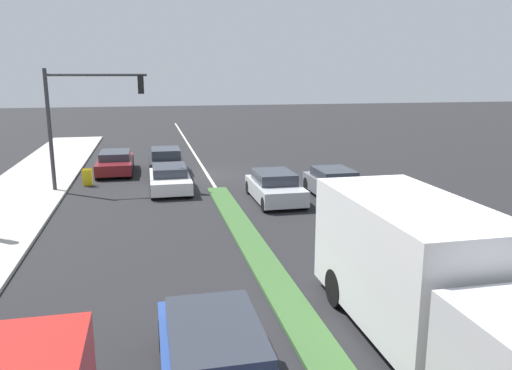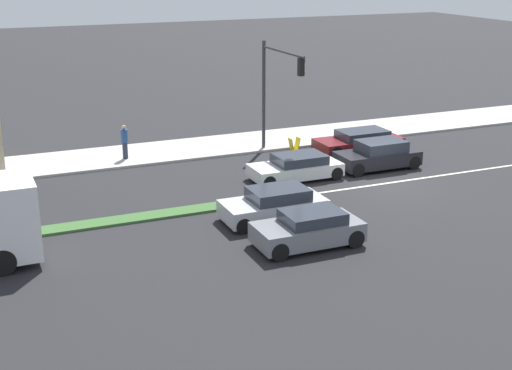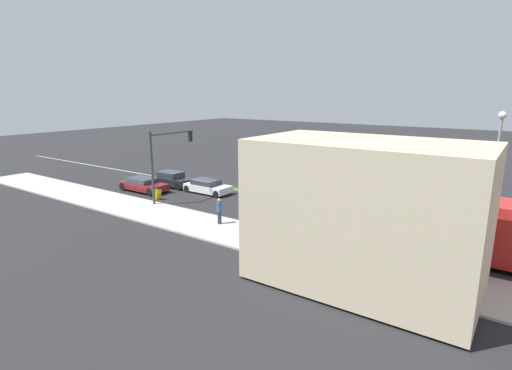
# 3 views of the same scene
# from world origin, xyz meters

# --- Properties ---
(ground_plane) EXTENTS (160.00, 160.00, 0.00)m
(ground_plane) POSITION_xyz_m (0.00, 18.00, 0.00)
(ground_plane) COLOR #232326
(sidewalk_right) EXTENTS (4.00, 73.00, 0.12)m
(sidewalk_right) POSITION_xyz_m (9.00, 18.50, 0.06)
(sidewalk_right) COLOR #B2AFA8
(sidewalk_right) RESTS_ON ground
(lane_marking_center) EXTENTS (0.16, 60.00, 0.01)m
(lane_marking_center) POSITION_xyz_m (0.00, 0.00, 0.00)
(lane_marking_center) COLOR beige
(lane_marking_center) RESTS_ON ground
(building_corner_store) EXTENTS (6.20, 9.70, 6.44)m
(building_corner_store) POSITION_xyz_m (10.92, 20.69, 3.34)
(building_corner_store) COLOR #C6B793
(building_corner_store) RESTS_ON sidewalk_right
(traffic_signal_main) EXTENTS (4.59, 0.34, 5.60)m
(traffic_signal_main) POSITION_xyz_m (6.12, 2.88, 3.90)
(traffic_signal_main) COLOR #333338
(traffic_signal_main) RESTS_ON sidewalk_right
(street_lamp) EXTENTS (0.44, 0.44, 7.37)m
(street_lamp) POSITION_xyz_m (0.00, 24.69, 4.78)
(street_lamp) COLOR gray
(street_lamp) RESTS_ON median_strip
(pedestrian) EXTENTS (0.34, 0.34, 1.71)m
(pedestrian) POSITION_xyz_m (8.31, 10.12, 1.02)
(pedestrian) COLOR #282D42
(pedestrian) RESTS_ON sidewalk_right
(warning_aframe_sign) EXTENTS (0.45, 0.53, 0.84)m
(warning_aframe_sign) POSITION_xyz_m (6.19, 1.75, 0.43)
(warning_aframe_sign) COLOR yellow
(warning_aframe_sign) RESTS_ON ground
(delivery_truck) EXTENTS (2.44, 7.50, 2.87)m
(delivery_truck) POSITION_xyz_m (-2.20, 19.04, 1.47)
(delivery_truck) COLOR silver
(delivery_truck) RESTS_ON ground
(sedan_maroon) EXTENTS (1.92, 4.53, 1.19)m
(sedan_maroon) POSITION_xyz_m (5.00, -1.43, 0.60)
(sedan_maroon) COLOR maroon
(sedan_maroon) RESTS_ON ground
(van_white) EXTENTS (1.88, 4.18, 1.15)m
(van_white) POSITION_xyz_m (2.20, 3.61, 0.56)
(van_white) COLOR silver
(van_white) RESTS_ON ground
(coupe_blue) EXTENTS (1.84, 4.58, 1.34)m
(coupe_blue) POSITION_xyz_m (2.20, 19.89, 0.65)
(coupe_blue) COLOR #284793
(coupe_blue) RESTS_ON ground
(sedan_dark) EXTENTS (1.85, 3.99, 1.36)m
(sedan_dark) POSITION_xyz_m (2.20, -0.79, 0.65)
(sedan_dark) COLOR black
(sedan_dark) RESTS_ON ground
(sedan_silver) EXTENTS (1.90, 4.04, 1.28)m
(sedan_silver) POSITION_xyz_m (-2.20, 6.73, 0.62)
(sedan_silver) COLOR #B7BABF
(sedan_silver) RESTS_ON ground
(suv_grey) EXTENTS (1.85, 3.82, 1.28)m
(suv_grey) POSITION_xyz_m (-5.00, 6.70, 0.63)
(suv_grey) COLOR slate
(suv_grey) RESTS_ON ground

